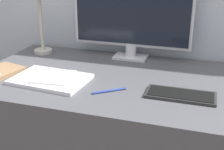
# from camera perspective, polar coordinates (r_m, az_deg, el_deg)

# --- Properties ---
(desk) EXTENTS (1.35, 0.72, 0.73)m
(desk) POSITION_cam_1_polar(r_m,az_deg,el_deg) (1.58, 1.94, -12.90)
(desk) COLOR #4C4C51
(desk) RESTS_ON ground_plane
(monitor) EXTENTS (0.62, 0.11, 0.49)m
(monitor) POSITION_cam_1_polar(r_m,az_deg,el_deg) (1.61, 3.64, 11.94)
(monitor) COLOR silver
(monitor) RESTS_ON desk
(keyboard) EXTENTS (0.27, 0.12, 0.01)m
(keyboard) POSITION_cam_1_polar(r_m,az_deg,el_deg) (1.26, 12.44, -3.57)
(keyboard) COLOR #282828
(keyboard) RESTS_ON desk
(laptop) EXTENTS (0.34, 0.25, 0.02)m
(laptop) POSITION_cam_1_polar(r_m,az_deg,el_deg) (1.40, -11.17, -0.78)
(laptop) COLOR silver
(laptop) RESTS_ON desk
(ereader) EXTENTS (0.18, 0.18, 0.01)m
(ereader) POSITION_cam_1_polar(r_m,az_deg,el_deg) (1.39, -10.60, -0.32)
(ereader) COLOR white
(ereader) RESTS_ON laptop
(desk_lamp) EXTENTS (0.12, 0.12, 0.37)m
(desk_lamp) POSITION_cam_1_polar(r_m,az_deg,el_deg) (1.74, -13.10, 12.24)
(desk_lamp) COLOR #BCB7AD
(desk_lamp) RESTS_ON desk
(pen) EXTENTS (0.12, 0.09, 0.01)m
(pen) POSITION_cam_1_polar(r_m,az_deg,el_deg) (1.27, -0.53, -2.92)
(pen) COLOR navy
(pen) RESTS_ON desk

